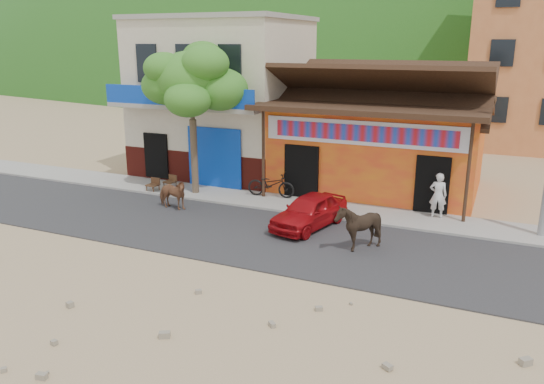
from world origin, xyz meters
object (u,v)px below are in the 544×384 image
(scooter, at_px, (271,184))
(cafe_chair_left, at_px, (152,179))
(cafe_chair_right, at_px, (170,176))
(tree, at_px, (193,119))
(cow_tan, at_px, (172,194))
(cow_dark, at_px, (358,227))
(red_car, at_px, (309,211))
(pedestrian, at_px, (438,195))

(scooter, relative_size, cafe_chair_left, 2.01)
(cafe_chair_left, xyz_separation_m, cafe_chair_right, (0.36, 0.71, 0.00))
(tree, bearing_deg, cow_tan, -82.74)
(tree, height_order, cafe_chair_left, tree)
(cow_dark, height_order, red_car, cow_dark)
(pedestrian, height_order, cafe_chair_left, pedestrian)
(cafe_chair_left, distance_m, cafe_chair_right, 0.80)
(tree, xyz_separation_m, scooter, (3.10, 0.67, -2.49))
(cow_tan, distance_m, cow_dark, 7.50)
(tree, bearing_deg, red_car, -18.34)
(pedestrian, bearing_deg, tree, -2.71)
(cow_dark, relative_size, pedestrian, 0.90)
(cow_dark, relative_size, scooter, 0.76)
(cow_tan, bearing_deg, pedestrian, -69.50)
(pedestrian, distance_m, cafe_chair_right, 10.90)
(red_car, distance_m, scooter, 3.59)
(cow_dark, bearing_deg, cafe_chair_right, -119.44)
(tree, xyz_separation_m, cow_dark, (7.68, -3.20, -2.35))
(tree, height_order, scooter, tree)
(tree, height_order, cafe_chair_right, tree)
(cow_dark, distance_m, cafe_chair_right, 9.70)
(tree, xyz_separation_m, cafe_chair_left, (-1.76, -0.50, -2.52))
(cow_dark, bearing_deg, cow_tan, -107.53)
(cow_tan, height_order, cafe_chair_right, cow_tan)
(tree, height_order, cow_tan, tree)
(tree, bearing_deg, cow_dark, -22.64)
(tree, distance_m, cow_dark, 8.64)
(red_car, bearing_deg, scooter, 148.82)
(cow_dark, height_order, scooter, cow_dark)
(cafe_chair_right, bearing_deg, pedestrian, 12.27)
(cow_dark, height_order, cafe_chair_left, cow_dark)
(scooter, relative_size, pedestrian, 1.19)
(cafe_chair_right, bearing_deg, cow_tan, -44.06)
(scooter, bearing_deg, cow_dark, -136.12)
(cow_dark, bearing_deg, red_car, -132.00)
(tree, relative_size, cow_dark, 4.10)
(red_car, bearing_deg, tree, 175.48)
(pedestrian, relative_size, cafe_chair_left, 1.68)
(cow_tan, xyz_separation_m, cafe_chair_left, (-2.02, 1.57, -0.02))
(red_car, height_order, scooter, red_car)
(cow_tan, bearing_deg, tree, 11.20)
(cafe_chair_left, bearing_deg, red_car, -5.77)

